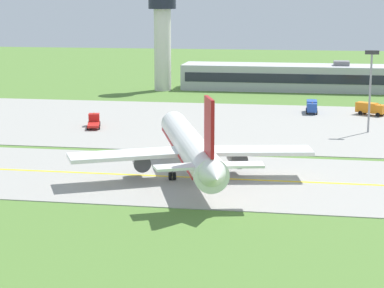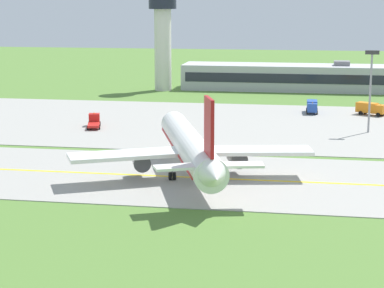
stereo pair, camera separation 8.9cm
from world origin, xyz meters
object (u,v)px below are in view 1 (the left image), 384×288
(airplane_lead, at_px, (190,147))
(control_tower, at_px, (162,30))
(service_truck_catering, at_px, (312,106))
(apron_light_mast, at_px, (371,81))
(service_truck_baggage, at_px, (370,108))
(service_truck_fuel, at_px, (94,121))

(airplane_lead, bearing_deg, control_tower, 104.18)
(service_truck_catering, height_order, apron_light_mast, apron_light_mast)
(service_truck_baggage, bearing_deg, airplane_lead, -116.47)
(service_truck_fuel, xyz_separation_m, apron_light_mast, (50.15, 2.91, 8.14))
(service_truck_baggage, xyz_separation_m, control_tower, (-50.77, 33.33, 14.26))
(service_truck_baggage, relative_size, service_truck_catering, 1.03)
(service_truck_baggage, xyz_separation_m, apron_light_mast, (-1.96, -19.77, 7.79))
(control_tower, bearing_deg, airplane_lead, -75.82)
(service_truck_baggage, bearing_deg, control_tower, 146.71)
(service_truck_fuel, relative_size, service_truck_catering, 1.11)
(apron_light_mast, bearing_deg, service_truck_baggage, 84.33)
(service_truck_fuel, xyz_separation_m, service_truck_catering, (40.19, 23.58, 0.35))
(service_truck_catering, bearing_deg, service_truck_fuel, -149.60)
(airplane_lead, xyz_separation_m, service_truck_catering, (16.16, 57.30, -2.60))
(airplane_lead, distance_m, service_truck_fuel, 41.51)
(service_truck_baggage, distance_m, service_truck_catering, 11.96)
(control_tower, bearing_deg, service_truck_catering, -39.87)
(airplane_lead, xyz_separation_m, apron_light_mast, (26.12, 36.63, 5.19))
(airplane_lead, bearing_deg, service_truck_baggage, 63.53)
(service_truck_baggage, bearing_deg, apron_light_mast, -95.67)
(service_truck_baggage, relative_size, apron_light_mast, 0.42)
(airplane_lead, bearing_deg, service_truck_catering, 74.25)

